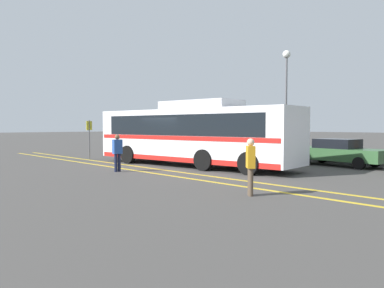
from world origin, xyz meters
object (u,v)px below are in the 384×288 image
(parked_car_0, at_px, (138,142))
(parked_car_3, at_px, (339,152))
(pedestrian_1, at_px, (251,163))
(pedestrian_0, at_px, (117,151))
(parked_car_1, at_px, (191,145))
(bus_stop_sign, at_px, (89,135))
(street_lamp, at_px, (286,80))
(transit_bus, at_px, (192,134))
(parked_car_2, at_px, (252,147))

(parked_car_0, distance_m, parked_car_3, 17.40)
(parked_car_3, xyz_separation_m, pedestrian_1, (2.01, -10.14, 0.26))
(pedestrian_0, xyz_separation_m, pedestrian_1, (7.79, -0.32, 0.01))
(parked_car_3, distance_m, pedestrian_1, 10.34)
(parked_car_0, distance_m, parked_car_1, 6.43)
(bus_stop_sign, relative_size, street_lamp, 0.35)
(parked_car_1, xyz_separation_m, street_lamp, (6.36, 2.46, 4.31))
(transit_bus, distance_m, pedestrian_0, 4.26)
(pedestrian_1, bearing_deg, pedestrian_0, 40.53)
(parked_car_1, bearing_deg, pedestrian_1, -125.20)
(parked_car_1, bearing_deg, parked_car_3, -86.59)
(parked_car_3, relative_size, street_lamp, 0.70)
(pedestrian_0, bearing_deg, parked_car_3, -26.66)
(pedestrian_1, bearing_deg, parked_car_1, 5.54)
(transit_bus, height_order, street_lamp, street_lamp)
(transit_bus, bearing_deg, pedestrian_0, 165.39)
(transit_bus, distance_m, parked_car_0, 13.33)
(parked_car_3, distance_m, bus_stop_sign, 14.54)
(parked_car_1, distance_m, street_lamp, 8.07)
(parked_car_0, height_order, bus_stop_sign, bus_stop_sign)
(parked_car_2, relative_size, pedestrian_1, 2.49)
(bus_stop_sign, bearing_deg, parked_car_2, -47.17)
(pedestrian_1, height_order, street_lamp, street_lamp)
(pedestrian_1, bearing_deg, parked_car_2, -9.98)
(pedestrian_0, relative_size, bus_stop_sign, 0.70)
(pedestrian_0, height_order, pedestrian_1, pedestrian_1)
(street_lamp, bearing_deg, bus_stop_sign, -127.79)
(parked_car_0, bearing_deg, parked_car_3, -87.76)
(parked_car_1, distance_m, bus_stop_sign, 7.63)
(parked_car_1, height_order, street_lamp, street_lamp)
(transit_bus, xyz_separation_m, pedestrian_1, (7.20, -4.47, -0.71))
(street_lamp, bearing_deg, pedestrian_0, -95.58)
(parked_car_3, height_order, pedestrian_1, pedestrian_1)
(parked_car_2, bearing_deg, bus_stop_sign, 141.68)
(parked_car_2, xyz_separation_m, bus_stop_sign, (-6.63, -7.71, 0.77))
(parked_car_1, xyz_separation_m, bus_stop_sign, (-1.33, -7.47, 0.81))
(pedestrian_1, xyz_separation_m, bus_stop_sign, (-14.31, 2.44, 0.56))
(parked_car_3, xyz_separation_m, bus_stop_sign, (-12.30, -7.71, 0.82))
(transit_bus, distance_m, bus_stop_sign, 7.40)
(parked_car_2, relative_size, parked_car_3, 0.87)
(pedestrian_1, xyz_separation_m, street_lamp, (-6.61, 12.36, 4.06))
(parked_car_0, height_order, parked_car_2, parked_car_2)
(parked_car_0, bearing_deg, pedestrian_0, -128.13)
(transit_bus, relative_size, parked_car_3, 2.46)
(bus_stop_sign, bearing_deg, pedestrian_1, -106.17)
(parked_car_2, height_order, pedestrian_1, pedestrian_1)
(parked_car_2, height_order, pedestrian_0, pedestrian_0)
(pedestrian_0, distance_m, pedestrian_1, 7.80)
(pedestrian_1, height_order, bus_stop_sign, bus_stop_sign)
(parked_car_0, relative_size, parked_car_3, 0.97)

